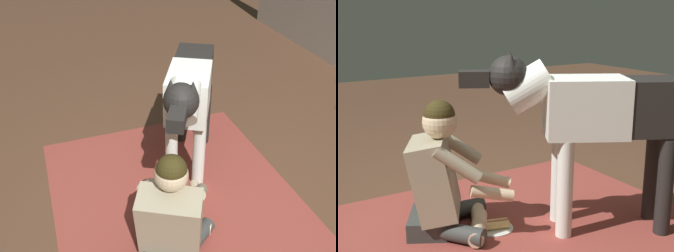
% 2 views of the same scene
% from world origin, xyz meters
% --- Properties ---
extents(ground_plane, '(13.52, 13.52, 0.00)m').
position_xyz_m(ground_plane, '(0.00, 0.00, 0.00)').
color(ground_plane, brown).
extents(area_rug, '(2.55, 1.92, 0.01)m').
position_xyz_m(area_rug, '(0.01, 0.06, 0.00)').
color(area_rug, brown).
rests_on(area_rug, ground).
extents(person_sitting_on_floor, '(0.73, 0.63, 0.85)m').
position_xyz_m(person_sitting_on_floor, '(0.32, -0.16, 0.35)').
color(person_sitting_on_floor, '#373A38').
rests_on(person_sitting_on_floor, ground).
extents(large_dog, '(1.38, 0.82, 1.14)m').
position_xyz_m(large_dog, '(-0.50, 0.28, 0.75)').
color(large_dog, silver).
rests_on(large_dog, ground).
extents(hot_dog_on_plate, '(0.24, 0.24, 0.06)m').
position_xyz_m(hot_dog_on_plate, '(0.03, -0.01, 0.03)').
color(hot_dog_on_plate, silver).
rests_on(hot_dog_on_plate, ground).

